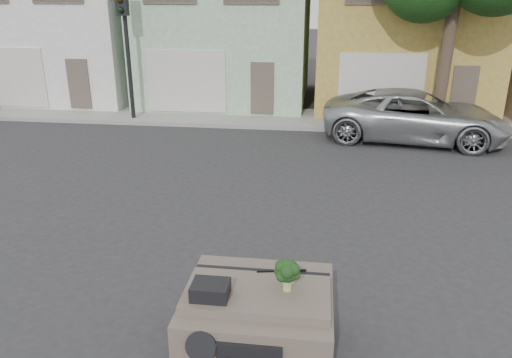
# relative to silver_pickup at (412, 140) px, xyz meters

# --- Properties ---
(ground_plane) EXTENTS (120.00, 120.00, 0.00)m
(ground_plane) POSITION_rel_silver_pickup_xyz_m (-3.92, -8.33, 0.00)
(ground_plane) COLOR #303033
(ground_plane) RESTS_ON ground
(sidewalk) EXTENTS (40.00, 3.00, 0.15)m
(sidewalk) POSITION_rel_silver_pickup_xyz_m (-3.92, 2.17, 0.07)
(sidewalk) COLOR gray
(sidewalk) RESTS_ON ground
(townhouse_white) EXTENTS (7.20, 8.20, 7.55)m
(townhouse_white) POSITION_rel_silver_pickup_xyz_m (-14.92, 6.17, 3.77)
(townhouse_white) COLOR white
(townhouse_white) RESTS_ON ground
(townhouse_mint) EXTENTS (7.20, 8.20, 7.55)m
(townhouse_mint) POSITION_rel_silver_pickup_xyz_m (-7.42, 6.17, 3.77)
(townhouse_mint) COLOR #A8D0A6
(townhouse_mint) RESTS_ON ground
(townhouse_tan) EXTENTS (7.20, 8.20, 7.55)m
(townhouse_tan) POSITION_rel_silver_pickup_xyz_m (0.08, 6.17, 3.77)
(townhouse_tan) COLOR #B79843
(townhouse_tan) RESTS_ON ground
(silver_pickup) EXTENTS (6.42, 3.68, 1.69)m
(silver_pickup) POSITION_rel_silver_pickup_xyz_m (0.00, 0.00, 0.00)
(silver_pickup) COLOR #A7ABAE
(silver_pickup) RESTS_ON ground
(traffic_signal) EXTENTS (0.40, 0.40, 5.10)m
(traffic_signal) POSITION_rel_silver_pickup_xyz_m (-10.42, 1.17, 2.55)
(traffic_signal) COLOR black
(traffic_signal) RESTS_ON ground
(tree_near) EXTENTS (4.40, 4.00, 8.50)m
(tree_near) POSITION_rel_silver_pickup_xyz_m (1.08, 1.47, 4.25)
(tree_near) COLOR #183E13
(tree_near) RESTS_ON ground
(car_dashboard) EXTENTS (2.00, 1.80, 1.12)m
(car_dashboard) POSITION_rel_silver_pickup_xyz_m (-3.92, -11.33, 0.56)
(car_dashboard) COLOR #64574D
(car_dashboard) RESTS_ON ground
(instrument_hump) EXTENTS (0.48, 0.38, 0.20)m
(instrument_hump) POSITION_rel_silver_pickup_xyz_m (-4.50, -11.68, 1.22)
(instrument_hump) COLOR black
(instrument_hump) RESTS_ON car_dashboard
(wiper_arm) EXTENTS (0.69, 0.15, 0.02)m
(wiper_arm) POSITION_rel_silver_pickup_xyz_m (-3.64, -10.95, 1.13)
(wiper_arm) COLOR black
(wiper_arm) RESTS_ON car_dashboard
(broccoli) EXTENTS (0.53, 0.53, 0.46)m
(broccoli) POSITION_rel_silver_pickup_xyz_m (-3.53, -11.39, 1.35)
(broccoli) COLOR black
(broccoli) RESTS_ON car_dashboard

